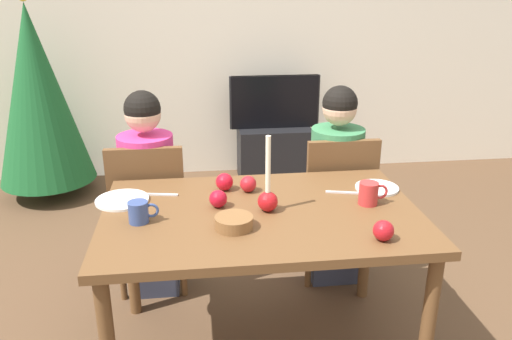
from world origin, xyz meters
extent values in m
cube|color=beige|center=(0.00, 2.60, 1.30)|extent=(6.40, 0.10, 2.60)
cube|color=brown|center=(0.00, 0.00, 0.73)|extent=(1.40, 0.90, 0.04)
cylinder|color=brown|center=(0.64, -0.39, 0.35)|extent=(0.06, 0.06, 0.71)
cylinder|color=brown|center=(-0.64, 0.39, 0.35)|extent=(0.06, 0.06, 0.71)
cylinder|color=brown|center=(0.64, 0.39, 0.35)|extent=(0.06, 0.06, 0.71)
cube|color=brown|center=(-0.55, 0.69, 0.43)|extent=(0.40, 0.40, 0.04)
cube|color=brown|center=(-0.55, 0.51, 0.68)|extent=(0.40, 0.04, 0.45)
cylinder|color=brown|center=(-0.38, 0.86, 0.21)|extent=(0.04, 0.04, 0.41)
cylinder|color=brown|center=(-0.72, 0.86, 0.21)|extent=(0.04, 0.04, 0.41)
cylinder|color=brown|center=(-0.38, 0.52, 0.21)|extent=(0.04, 0.04, 0.41)
cylinder|color=brown|center=(-0.72, 0.52, 0.21)|extent=(0.04, 0.04, 0.41)
cube|color=brown|center=(0.52, 0.69, 0.43)|extent=(0.40, 0.40, 0.04)
cube|color=brown|center=(0.52, 0.51, 0.68)|extent=(0.40, 0.04, 0.45)
cylinder|color=brown|center=(0.69, 0.86, 0.21)|extent=(0.04, 0.04, 0.41)
cylinder|color=brown|center=(0.35, 0.86, 0.21)|extent=(0.04, 0.04, 0.41)
cylinder|color=brown|center=(0.69, 0.52, 0.21)|extent=(0.04, 0.04, 0.41)
cylinder|color=brown|center=(0.35, 0.52, 0.21)|extent=(0.04, 0.04, 0.41)
cube|color=#33384C|center=(-0.55, 0.64, 0.23)|extent=(0.28, 0.28, 0.45)
cylinder|color=#D1337A|center=(-0.55, 0.64, 0.69)|extent=(0.30, 0.30, 0.48)
sphere|color=tan|center=(-0.55, 0.64, 1.04)|extent=(0.19, 0.19, 0.19)
sphere|color=black|center=(-0.55, 0.64, 1.07)|extent=(0.19, 0.19, 0.19)
cube|color=#33384C|center=(0.52, 0.64, 0.23)|extent=(0.28, 0.28, 0.45)
cylinder|color=#387A4C|center=(0.52, 0.64, 0.69)|extent=(0.30, 0.30, 0.48)
sphere|color=tan|center=(0.52, 0.64, 1.04)|extent=(0.19, 0.19, 0.19)
sphere|color=black|center=(0.52, 0.64, 1.07)|extent=(0.19, 0.19, 0.19)
cube|color=black|center=(0.42, 2.30, 0.24)|extent=(0.64, 0.40, 0.48)
cube|color=black|center=(0.42, 2.30, 0.71)|extent=(0.79, 0.04, 0.46)
cube|color=black|center=(0.42, 2.30, 0.71)|extent=(0.76, 0.05, 0.46)
cylinder|color=brown|center=(-1.51, 2.15, 0.07)|extent=(0.08, 0.08, 0.14)
cone|color=#195628|center=(-1.51, 2.15, 0.85)|extent=(0.76, 0.76, 1.42)
sphere|color=red|center=(0.03, 0.00, 0.80)|extent=(0.09, 0.09, 0.09)
cylinder|color=#EFE5C6|center=(0.03, 0.00, 0.97)|extent=(0.02, 0.02, 0.26)
cylinder|color=white|center=(-0.62, 0.19, 0.76)|extent=(0.24, 0.24, 0.01)
cylinder|color=silver|center=(0.59, 0.18, 0.76)|extent=(0.21, 0.21, 0.01)
cylinder|color=#33477F|center=(-0.53, -0.05, 0.80)|extent=(0.08, 0.08, 0.09)
torus|color=#33477F|center=(-0.47, -0.05, 0.80)|extent=(0.06, 0.01, 0.06)
cylinder|color=#B72D2D|center=(0.49, 0.02, 0.80)|extent=(0.09, 0.09, 0.10)
torus|color=#B72D2D|center=(0.55, 0.02, 0.81)|extent=(0.07, 0.01, 0.07)
cube|color=silver|center=(-0.46, 0.24, 0.75)|extent=(0.18, 0.05, 0.01)
cube|color=silver|center=(0.42, 0.15, 0.75)|extent=(0.18, 0.06, 0.01)
cylinder|color=brown|center=(-0.13, -0.15, 0.78)|extent=(0.16, 0.16, 0.05)
sphere|color=#B0151C|center=(0.44, -0.32, 0.79)|extent=(0.08, 0.08, 0.08)
sphere|color=#B21022|center=(-0.19, 0.07, 0.79)|extent=(0.08, 0.08, 0.08)
sphere|color=#B31A23|center=(-0.03, 0.23, 0.79)|extent=(0.08, 0.08, 0.08)
sphere|color=red|center=(-0.15, 0.26, 0.79)|extent=(0.09, 0.09, 0.09)
camera|label=1|loc=(-0.27, -2.03, 1.71)|focal=35.86mm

